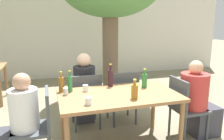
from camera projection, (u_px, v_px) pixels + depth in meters
cafe_building_wall at (75, 31)px, 6.55m from camera, size 10.00×0.08×2.80m
dining_table_front at (119, 100)px, 2.81m from camera, size 1.52×0.87×0.76m
patio_chair_0 at (39, 123)px, 2.57m from camera, size 0.44×0.44×0.89m
patio_chair_1 at (184, 105)px, 3.13m from camera, size 0.44×0.44×0.89m
patio_chair_2 at (86, 98)px, 3.39m from camera, size 0.44×0.44×0.89m
patio_chair_3 at (123, 95)px, 3.56m from camera, size 0.44×0.44×0.89m
person_seated_0 at (17, 126)px, 2.51m from camera, size 0.56×0.32×1.11m
person_seated_1 at (198, 102)px, 3.19m from camera, size 0.60×0.40×1.14m
person_seated_2 at (84, 92)px, 3.60m from camera, size 0.35×0.57×1.19m
amber_bottle_0 at (135, 91)px, 2.60m from camera, size 0.08×0.08×0.24m
green_bottle_1 at (70, 84)px, 2.86m from camera, size 0.06×0.06×0.28m
amber_bottle_2 at (61, 84)px, 2.87m from camera, size 0.07×0.07×0.27m
wine_bottle_3 at (111, 78)px, 3.09m from camera, size 0.07×0.07×0.33m
green_bottle_4 at (144, 80)px, 3.05m from camera, size 0.07×0.07×0.27m
drinking_glass_0 at (86, 88)px, 2.89m from camera, size 0.07×0.07×0.09m
drinking_glass_1 at (88, 101)px, 2.42m from camera, size 0.08×0.08×0.09m
drinking_glass_2 at (66, 91)px, 2.74m from camera, size 0.06×0.06×0.09m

